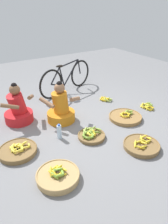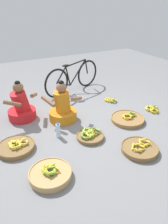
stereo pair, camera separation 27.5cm
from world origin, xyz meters
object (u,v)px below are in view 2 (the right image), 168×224
Objects in this scene: banana_basket_near_bicycle at (128,119)px; vendor_woman_front at (63,108)px; loose_bananas_back_center at (152,109)px; bicycle_leaning at (73,78)px; banana_basket_back_right at (16,147)px; banana_basket_front_center at (50,174)px; vendor_woman_behind at (21,107)px; banana_basket_front_right at (139,148)px; banana_basket_near_vendor at (90,135)px; loose_bananas_front_left at (110,100)px; water_bottle at (58,130)px.

vendor_woman_front is at bearing 150.35° from banana_basket_near_bicycle.
banana_basket_near_bicycle is 0.73m from loose_bananas_back_center.
banana_basket_back_right is at bearing -136.02° from bicycle_leaning.
banana_basket_front_center reaches higher than loose_bananas_back_center.
banana_basket_back_right is (-0.31, -0.91, -0.19)m from vendor_woman_behind.
vendor_woman_front reaches higher than banana_basket_front_center.
banana_basket_front_right and banana_basket_near_bicycle have the same top height.
banana_basket_front_center is at bearing -148.77° from banana_basket_near_vendor.
banana_basket_near_bicycle is at bearing 10.07° from banana_basket_near_vendor.
banana_basket_front_right is (1.34, -1.81, -0.20)m from vendor_woman_behind.
banana_basket_near_bicycle is at bearing -80.23° from bicycle_leaning.
banana_basket_near_bicycle is 2.08× the size of loose_bananas_front_left.
vendor_woman_front is at bearing 101.85° from banana_basket_near_vendor.
vendor_woman_front is 1.40× the size of banana_basket_front_right.
vendor_woman_front is 2.60× the size of loose_bananas_front_left.
banana_basket_near_bicycle reaches higher than banana_basket_near_vendor.
banana_basket_near_vendor is (-0.51, 0.64, 0.00)m from banana_basket_front_right.
banana_basket_back_right reaches higher than banana_basket_near_vendor.
banana_basket_front_right is at bearing -116.50° from banana_basket_near_bicycle.
banana_basket_front_right is 1.45m from loose_bananas_back_center.
vendor_woman_behind is 1.94m from loose_bananas_front_left.
vendor_woman_behind reaches higher than loose_bananas_front_left.
loose_bananas_back_center is 0.93m from loose_bananas_front_left.
loose_bananas_front_left is at bearing 70.57° from banana_basket_front_right.
banana_basket_near_vendor is at bearing -12.81° from banana_basket_back_right.
vendor_woman_behind reaches higher than water_bottle.
banana_basket_back_right is (-1.65, 0.90, 0.00)m from banana_basket_front_right.
bicycle_leaning reaches higher than banana_basket_back_right.
banana_basket_near_bicycle is at bearing -29.65° from vendor_woman_front.
bicycle_leaning is at bearing 59.27° from banana_basket_front_center.
vendor_woman_front is 0.48× the size of bicycle_leaning.
bicycle_leaning is (0.76, 1.18, 0.11)m from vendor_woman_front.
banana_basket_back_right is 1.25× the size of banana_basket_near_vendor.
banana_basket_near_bicycle is (1.74, -1.01, -0.20)m from vendor_woman_behind.
banana_basket_back_right reaches higher than banana_basket_near_bicycle.
water_bottle is at bearing -66.76° from vendor_woman_behind.
loose_bananas_back_center is (1.63, 0.27, -0.02)m from banana_basket_near_vendor.
banana_basket_near_vendor is at bearing -107.11° from bicycle_leaning.
banana_basket_near_bicycle is 0.88m from loose_bananas_front_left.
banana_basket_near_bicycle is at bearing -102.26° from loose_bananas_front_left.
bicycle_leaning is 6.20× the size of water_bottle.
loose_bananas_front_left is 1.15× the size of water_bottle.
banana_basket_front_right is at bearing -4.73° from banana_basket_front_center.
loose_bananas_front_left is (-0.54, 0.76, -0.00)m from loose_bananas_back_center.
vendor_woman_front is 1.49m from banana_basket_front_center.
bicycle_leaning is at bearing 72.89° from banana_basket_near_vendor.
banana_basket_near_bicycle is at bearing -171.68° from loose_bananas_back_center.
bicycle_leaning is at bearing 87.93° from banana_basket_front_right.
banana_basket_front_right is 1.88m from banana_basket_back_right.
water_bottle is at bearing -153.98° from loose_bananas_front_left.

